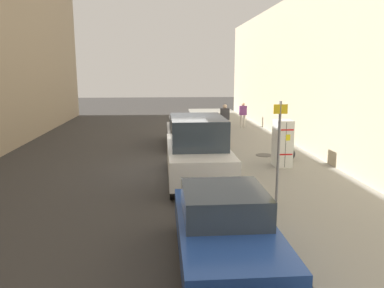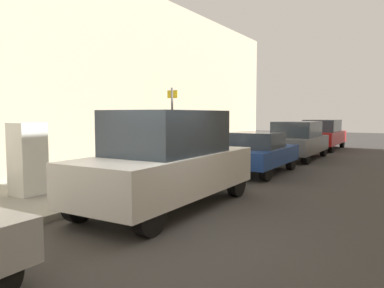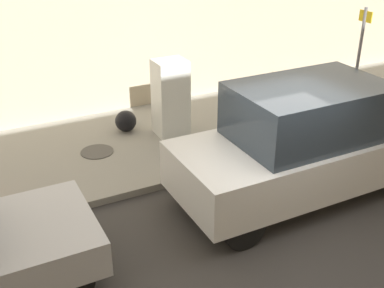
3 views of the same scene
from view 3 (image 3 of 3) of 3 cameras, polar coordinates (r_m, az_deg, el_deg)
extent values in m
plane|color=#383533|center=(8.35, 10.64, -9.79)|extent=(80.00, 80.00, 0.00)
cube|color=gray|center=(11.25, -1.51, 1.14)|extent=(3.88, 44.00, 0.14)
cube|color=silver|center=(10.83, -2.55, 5.50)|extent=(0.61, 0.71, 1.73)
cube|color=black|center=(10.98, -0.84, 5.81)|extent=(0.01, 0.01, 1.65)
cube|color=yellow|center=(10.95, -1.02, 7.30)|extent=(0.16, 0.01, 0.22)
cube|color=red|center=(10.80, -0.86, 8.57)|extent=(0.55, 0.01, 0.05)
cube|color=red|center=(11.10, -0.83, 4.14)|extent=(0.55, 0.01, 0.05)
cylinder|color=#47443F|center=(10.48, -11.18, -0.89)|extent=(0.70, 0.70, 0.02)
cylinder|color=slate|center=(11.82, 18.95, 8.50)|extent=(0.07, 0.07, 2.75)
cube|color=yellow|center=(11.55, 19.89, 14.04)|extent=(0.36, 0.02, 0.24)
sphere|color=black|center=(11.27, -7.86, 2.72)|extent=(0.50, 0.50, 0.50)
cylinder|color=black|center=(8.17, -17.04, -8.76)|extent=(0.22, 0.65, 0.65)
cylinder|color=black|center=(6.92, -14.30, -15.67)|extent=(0.22, 0.65, 0.65)
cube|color=silver|center=(8.97, 13.09, -1.46)|extent=(1.96, 4.83, 0.85)
cube|color=#2D3842|center=(8.59, 13.70, 3.85)|extent=(1.73, 2.66, 0.95)
cylinder|color=black|center=(10.83, 17.47, 0.50)|extent=(0.22, 0.72, 0.72)
cylinder|color=black|center=(8.88, 0.20, -4.12)|extent=(0.22, 0.72, 0.72)
cylinder|color=black|center=(7.66, 6.13, -9.87)|extent=(0.22, 0.72, 0.72)
camera|label=1|loc=(18.15, 49.24, 13.82)|focal=35.00mm
camera|label=2|loc=(3.42, -48.25, -41.90)|focal=35.00mm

